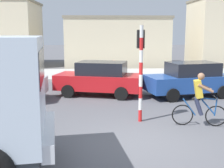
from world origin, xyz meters
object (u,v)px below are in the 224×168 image
at_px(traffic_light_pole, 141,60).
at_px(car_far_side, 190,79).
at_px(pedestrian_near_kerb, 114,75).
at_px(cyclist, 200,100).
at_px(car_white_mid, 100,78).

xyz_separation_m(traffic_light_pole, car_far_side, (2.83, 3.73, -1.25)).
bearing_deg(pedestrian_near_kerb, cyclist, -66.13).
xyz_separation_m(car_white_mid, pedestrian_near_kerb, (0.72, 0.76, 0.03)).
relative_size(traffic_light_pole, car_white_mid, 0.74).
distance_m(car_white_mid, pedestrian_near_kerb, 1.05).
xyz_separation_m(traffic_light_pole, pedestrian_near_kerb, (-0.65, 4.94, -1.22)).
xyz_separation_m(car_far_side, pedestrian_near_kerb, (-3.48, 1.21, 0.03)).
height_order(car_white_mid, pedestrian_near_kerb, pedestrian_near_kerb).
distance_m(cyclist, car_far_side, 4.48).
height_order(traffic_light_pole, car_white_mid, traffic_light_pole).
bearing_deg(cyclist, car_far_side, 76.86).
distance_m(car_white_mid, car_far_side, 4.22).
bearing_deg(car_white_mid, pedestrian_near_kerb, 46.87).
bearing_deg(pedestrian_near_kerb, traffic_light_pole, -82.50).
height_order(traffic_light_pole, car_far_side, traffic_light_pole).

